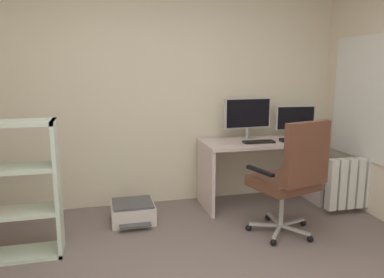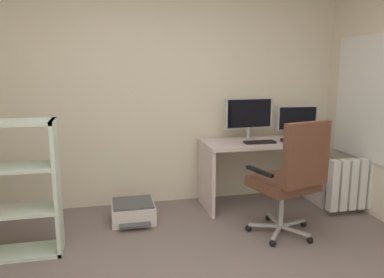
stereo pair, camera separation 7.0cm
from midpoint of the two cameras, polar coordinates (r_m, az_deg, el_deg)
name	(u,v)px [view 1 (the left image)]	position (r m, az deg, el deg)	size (l,w,h in m)	color
wall_back	(149,91)	(4.26, -7.05, 7.22)	(4.44, 0.10, 2.58)	beige
window_pane	(374,99)	(4.32, 25.49, 5.49)	(0.01, 1.20, 1.23)	white
window_frame	(373,99)	(4.32, 25.42, 5.49)	(0.02, 1.28, 1.31)	white
desk	(260,159)	(4.31, 9.78, -2.97)	(1.30, 0.61, 0.74)	beige
monitor_main	(248,115)	(4.31, 7.98, 3.69)	(0.57, 0.18, 0.47)	#B2B5B7
monitor_secondary	(295,119)	(4.58, 14.98, 2.92)	(0.48, 0.18, 0.37)	#B2B5B7
keyboard	(259,142)	(4.15, 9.64, -0.43)	(0.34, 0.13, 0.02)	black
computer_mouse	(283,140)	(4.27, 13.26, -0.15)	(0.06, 0.10, 0.03)	black
office_chair	(291,174)	(3.51, 14.31, -5.24)	(0.66, 0.69, 1.10)	#B7BABC
printer	(133,212)	(3.96, -9.48, -10.86)	(0.43, 0.48, 0.20)	silver
radiator	(359,183)	(4.42, 23.59, -6.09)	(0.75, 0.10, 0.55)	white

